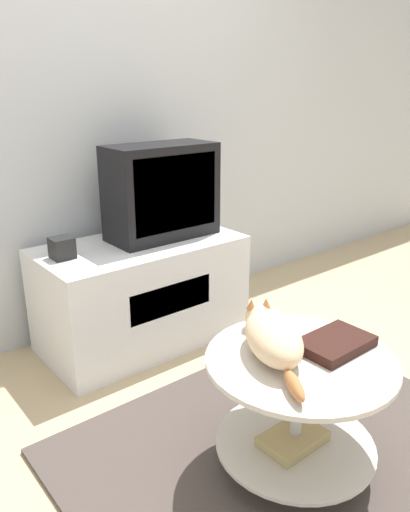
{
  "coord_description": "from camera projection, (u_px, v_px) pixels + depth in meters",
  "views": [
    {
      "loc": [
        -1.27,
        -1.0,
        1.38
      ],
      "look_at": [
        0.05,
        0.62,
        0.66
      ],
      "focal_mm": 35.0,
      "sensor_mm": 36.0,
      "label": 1
    }
  ],
  "objects": [
    {
      "name": "tv_stand",
      "position": [
        142.0,
        292.0,
        2.75
      ],
      "size": [
        1.08,
        0.57,
        0.57
      ],
      "color": "white",
      "rests_on": "ground_plane"
    },
    {
      "name": "coffee_table",
      "position": [
        297.0,
        403.0,
        1.78
      ],
      "size": [
        0.66,
        0.66,
        0.46
      ],
      "color": "#B2B2B7",
      "rests_on": "rug"
    },
    {
      "name": "ground_plane",
      "position": [
        296.0,
        458.0,
        1.94
      ],
      "size": [
        12.0,
        12.0,
        0.0
      ],
      "primitive_type": "plane",
      "color": "tan"
    },
    {
      "name": "cat",
      "position": [
        272.0,
        336.0,
        1.72
      ],
      "size": [
        0.34,
        0.5,
        0.14
      ],
      "rotation": [
        0.0,
        0.0,
        1.04
      ],
      "color": "beige",
      "rests_on": "coffee_table"
    },
    {
      "name": "wall_back",
      "position": [
        87.0,
        99.0,
        2.65
      ],
      "size": [
        8.0,
        0.05,
        2.6
      ],
      "color": "silver",
      "rests_on": "ground_plane"
    },
    {
      "name": "tv",
      "position": [
        162.0,
        192.0,
        2.68
      ],
      "size": [
        0.59,
        0.28,
        0.5
      ],
      "color": "black",
      "rests_on": "tv_stand"
    },
    {
      "name": "speaker",
      "position": [
        62.0,
        248.0,
        2.4
      ],
      "size": [
        0.1,
        0.1,
        0.1
      ],
      "color": "black",
      "rests_on": "tv_stand"
    },
    {
      "name": "dvd_box",
      "position": [
        335.0,
        343.0,
        1.77
      ],
      "size": [
        0.27,
        0.18,
        0.04
      ],
      "color": "black",
      "rests_on": "coffee_table"
    },
    {
      "name": "rug",
      "position": [
        296.0,
        456.0,
        1.94
      ],
      "size": [
        1.64,
        1.4,
        0.02
      ],
      "color": "#4C423D",
      "rests_on": "ground_plane"
    }
  ]
}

